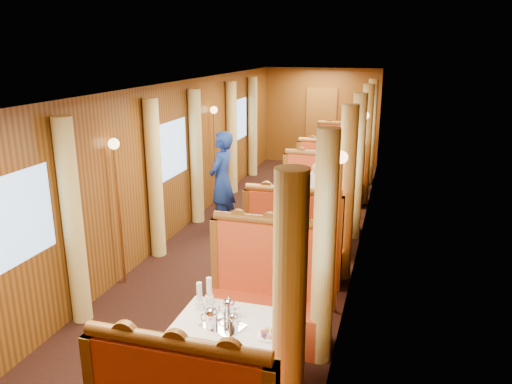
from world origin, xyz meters
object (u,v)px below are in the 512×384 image
at_px(tea_tray, 223,326).
at_px(steward, 222,181).
at_px(table_near, 236,361).
at_px(teapot_back, 229,310).
at_px(fruit_plate, 269,335).
at_px(table_far, 336,173).
at_px(table_mid, 307,227).
at_px(banquette_far_aft, 342,161).
at_px(banquette_near_aft, 266,301).
at_px(rose_vase_mid, 309,192).
at_px(teapot_left, 212,320).
at_px(teapot_right, 233,323).
at_px(passenger, 317,190).
at_px(banquette_mid_fwd, 294,249).
at_px(banquette_far_fwd, 330,183).
at_px(rose_vase_far, 339,148).
at_px(banquette_mid_aft, 318,205).

height_order(tea_tray, steward, steward).
bearing_deg(table_near, tea_tray, -136.87).
height_order(teapot_back, fruit_plate, teapot_back).
distance_m(table_far, steward, 3.35).
relative_size(table_mid, banquette_far_aft, 0.78).
xyz_separation_m(banquette_near_aft, teapot_back, (-0.08, -0.94, 0.40)).
relative_size(table_near, rose_vase_mid, 2.92).
xyz_separation_m(teapot_left, teapot_back, (0.08, 0.21, -0.00)).
xyz_separation_m(table_far, teapot_right, (0.01, -7.09, 0.43)).
bearing_deg(teapot_right, passenger, 77.70).
distance_m(fruit_plate, passenger, 4.43).
relative_size(table_far, banquette_far_aft, 0.78).
xyz_separation_m(table_near, banquette_mid_fwd, (0.00, 2.49, 0.05)).
bearing_deg(banquette_mid_fwd, steward, 134.82).
distance_m(table_far, rose_vase_mid, 3.52).
bearing_deg(banquette_near_aft, steward, 117.36).
height_order(banquette_near_aft, banquette_far_fwd, same).
xyz_separation_m(banquette_mid_fwd, banquette_far_aft, (0.00, 5.53, 0.00)).
xyz_separation_m(table_near, rose_vase_far, (0.04, 7.00, 0.55)).
bearing_deg(steward, table_near, 27.24).
bearing_deg(teapot_back, table_near, -52.39).
relative_size(banquette_mid_fwd, steward, 0.79).
relative_size(table_near, teapot_right, 7.60).
xyz_separation_m(teapot_right, rose_vase_far, (0.03, 7.09, 0.12)).
bearing_deg(banquette_far_fwd, table_near, -90.00).
relative_size(table_mid, banquette_mid_fwd, 0.78).
bearing_deg(teapot_back, banquette_far_aft, 76.89).
relative_size(teapot_left, fruit_plate, 0.92).
xyz_separation_m(table_mid, teapot_back, (-0.08, -3.43, 0.45)).
xyz_separation_m(teapot_left, rose_vase_far, (0.20, 7.13, 0.10)).
height_order(table_mid, banquette_mid_aft, banquette_mid_aft).
bearing_deg(rose_vase_far, banquette_near_aft, -90.35).
relative_size(banquette_near_aft, teapot_left, 7.23).
bearing_deg(tea_tray, steward, 109.80).
xyz_separation_m(banquette_mid_fwd, banquette_far_fwd, (0.00, 3.50, 0.00)).
bearing_deg(table_far, tea_tray, -90.72).
relative_size(banquette_far_fwd, rose_vase_mid, 3.72).
bearing_deg(rose_vase_mid, table_far, 90.11).
relative_size(banquette_far_aft, fruit_plate, 6.64).
distance_m(banquette_mid_fwd, fruit_plate, 2.65).
distance_m(teapot_right, steward, 4.47).
relative_size(rose_vase_mid, steward, 0.21).
bearing_deg(tea_tray, passenger, 88.84).
bearing_deg(passenger, table_mid, -90.00).
xyz_separation_m(banquette_mid_aft, banquette_far_fwd, (0.00, 1.47, 0.00)).
bearing_deg(passenger, tea_tray, -91.16).
relative_size(banquette_near_aft, teapot_back, 7.66).
bearing_deg(banquette_near_aft, teapot_back, -95.08).
bearing_deg(banquette_mid_aft, banquette_far_aft, 90.00).
relative_size(banquette_mid_fwd, teapot_right, 9.70).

